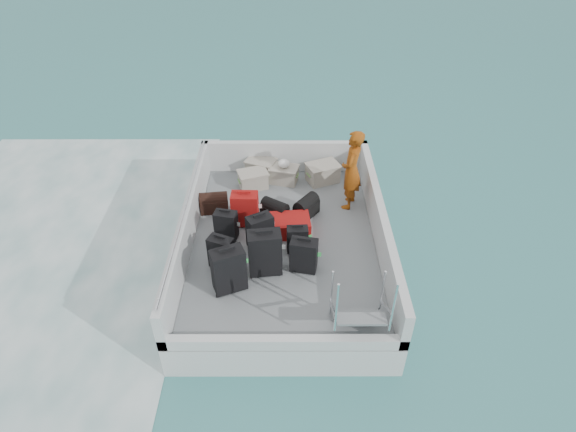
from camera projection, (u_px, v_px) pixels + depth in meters
name	position (u px, v px, depth m)	size (l,w,h in m)	color
ground	(284.00, 264.00, 9.27)	(160.00, 160.00, 0.00)	#1B615F
wake_foam	(35.00, 264.00, 9.26)	(10.00, 10.00, 0.00)	white
ferry_hull	(284.00, 252.00, 9.09)	(3.60, 5.00, 0.60)	silver
deck	(284.00, 239.00, 8.90)	(3.30, 4.70, 0.02)	slate
deck_fittings	(304.00, 235.00, 8.42)	(3.60, 5.00, 0.90)	silver
suitcase_0	(229.00, 271.00, 7.65)	(0.52, 0.30, 0.81)	black
suitcase_1	(221.00, 253.00, 8.12)	(0.42, 0.24, 0.62)	black
suitcase_2	(226.00, 226.00, 8.75)	(0.40, 0.24, 0.58)	black
suitcase_3	(265.00, 253.00, 7.96)	(0.55, 0.32, 0.83)	black
suitcase_4	(260.00, 232.00, 8.54)	(0.45, 0.27, 0.66)	black
suitcase_5	(245.00, 209.00, 9.05)	(0.50, 0.30, 0.69)	#9A0B11
suitcase_6	(304.00, 256.00, 8.06)	(0.45, 0.27, 0.62)	black
suitcase_7	(297.00, 240.00, 8.47)	(0.37, 0.21, 0.52)	black
suitcase_8	(288.00, 226.00, 8.96)	(0.53, 0.80, 0.32)	#9A0B11
duffel_0	(214.00, 204.00, 9.50)	(0.54, 0.30, 0.32)	black
duffel_1	(275.00, 212.00, 9.30)	(0.51, 0.30, 0.32)	black
duffel_2	(306.00, 208.00, 9.39)	(0.51, 0.30, 0.32)	black
crate_0	(253.00, 180.00, 10.17)	(0.57, 0.39, 0.34)	#ADA496
crate_1	(261.00, 168.00, 10.54)	(0.59, 0.41, 0.36)	#ADA496
crate_2	(284.00, 175.00, 10.33)	(0.56, 0.39, 0.34)	#ADA496
crate_3	(323.00, 173.00, 10.34)	(0.64, 0.44, 0.38)	#ADA496
yellow_bag	(319.00, 178.00, 10.36)	(0.28, 0.26, 0.22)	yellow
white_bag	(284.00, 165.00, 10.17)	(0.24, 0.24, 0.18)	white
passenger	(351.00, 170.00, 9.26)	(0.61, 0.39, 1.64)	#C65B12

